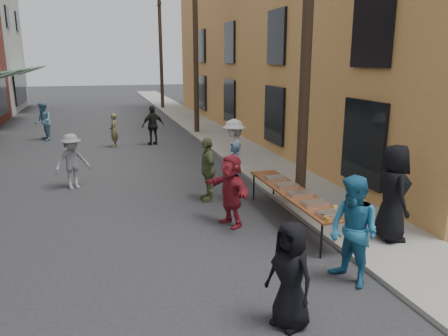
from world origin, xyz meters
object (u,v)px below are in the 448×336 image
utility_pole_near (307,24)px  guest_front_a (290,275)px  utility_pole_mid (196,42)px  utility_pole_far (161,48)px  server (393,193)px  catering_tray_sausage (330,214)px  guest_front_c (353,231)px  serving_table (294,193)px

utility_pole_near → guest_front_a: bearing=-117.4°
utility_pole_mid → utility_pole_far: same height
server → catering_tray_sausage: bearing=104.8°
utility_pole_far → catering_tray_sausage: bearing=-91.3°
guest_front_c → utility_pole_mid: bearing=161.6°
server → serving_table: bearing=54.9°
catering_tray_sausage → serving_table: bearing=90.0°
serving_table → catering_tray_sausage: size_ratio=8.00×
utility_pole_mid → catering_tray_sausage: size_ratio=18.00×
catering_tray_sausage → guest_front_c: bearing=-102.6°
catering_tray_sausage → guest_front_c: size_ratio=0.27×
utility_pole_far → guest_front_c: size_ratio=4.79×
utility_pole_far → guest_front_a: (-2.41, -28.65, -3.72)m
catering_tray_sausage → utility_pole_mid: bearing=87.6°
utility_pole_near → catering_tray_sausage: (-0.62, -2.59, -3.71)m
serving_table → utility_pole_mid: bearing=87.2°
utility_pole_near → guest_front_c: 5.30m
utility_pole_mid → utility_pole_near: bearing=-90.0°
utility_pole_far → catering_tray_sausage: size_ratio=18.00×
serving_table → server: bearing=-49.4°
utility_pole_mid → utility_pole_far: bearing=90.0°
utility_pole_far → serving_table: utility_pole_far is taller
catering_tray_sausage → utility_pole_far: bearing=88.7°
serving_table → server: (1.40, -1.64, 0.38)m
catering_tray_sausage → guest_front_c: 1.27m
utility_pole_near → utility_pole_far: bearing=90.0°
utility_pole_near → utility_pole_mid: same height
serving_table → guest_front_a: size_ratio=2.56×
serving_table → guest_front_a: guest_front_a is taller
utility_pole_far → serving_table: 25.23m
utility_pole_near → serving_table: (-0.62, -0.94, -3.79)m
guest_front_a → utility_pole_far: bearing=150.7°
utility_pole_mid → guest_front_c: bearing=-93.3°
serving_table → guest_front_c: guest_front_c is taller
guest_front_c → serving_table: bearing=159.4°
utility_pole_mid → server: bearing=-86.9°
utility_pole_near → guest_front_a: utility_pole_near is taller
catering_tray_sausage → guest_front_c: guest_front_c is taller
utility_pole_far → server: 26.81m
utility_pole_mid → utility_pole_far: size_ratio=1.00×
utility_pole_far → server: size_ratio=4.55×
catering_tray_sausage → guest_front_a: bearing=-130.9°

